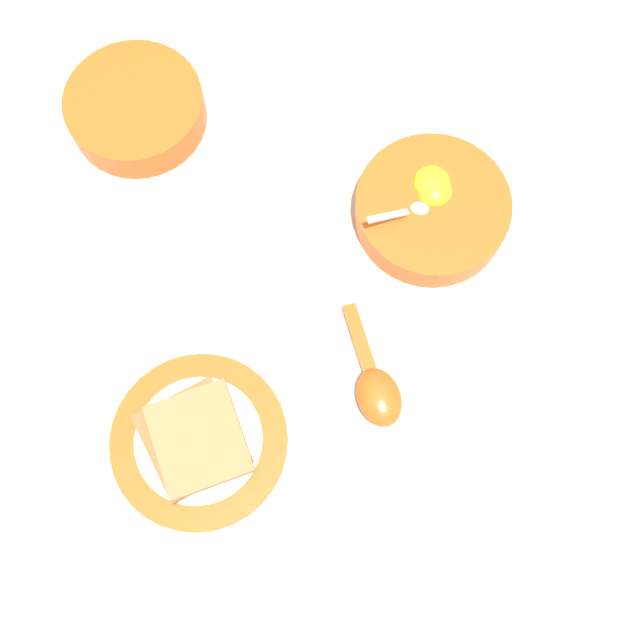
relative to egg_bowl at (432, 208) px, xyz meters
The scene contains 6 objects.
ground_plane 0.20m from the egg_bowl, 18.44° to the left, with size 3.00×3.00×0.00m, color beige.
egg_bowl is the anchor object (origin of this frame).
toast_plate 0.36m from the egg_bowl, 55.95° to the left, with size 0.18×0.18×0.01m.
toast_sandwich 0.36m from the egg_bowl, 55.96° to the left, with size 0.14×0.13×0.03m.
soup_spoon 0.22m from the egg_bowl, 82.07° to the left, with size 0.09×0.14×0.03m.
congee_bowl 0.37m from the egg_bowl, 10.44° to the right, with size 0.16×0.16×0.04m.
Camera 1 is at (-0.13, 0.32, 0.79)m, focal length 42.00 mm.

